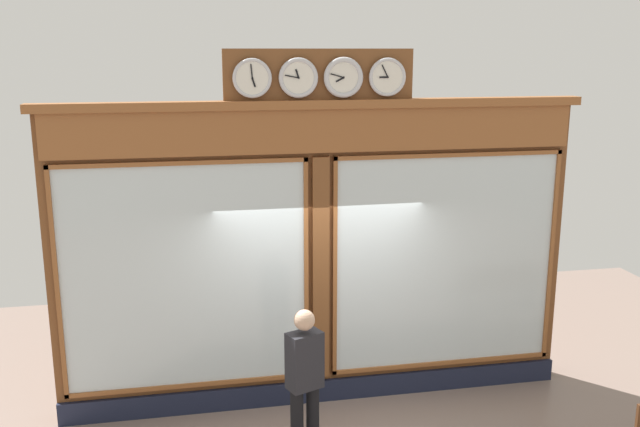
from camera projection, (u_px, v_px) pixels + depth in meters
name	position (u px, v px, depth m)	size (l,w,h in m)	color
shop_facade	(318.00, 252.00, 8.50)	(6.39, 0.42, 4.31)	brown
pedestrian	(305.00, 378.00, 7.37)	(0.42, 0.34, 1.69)	black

